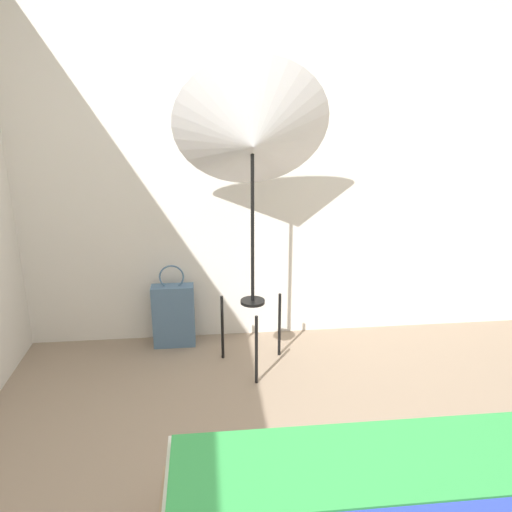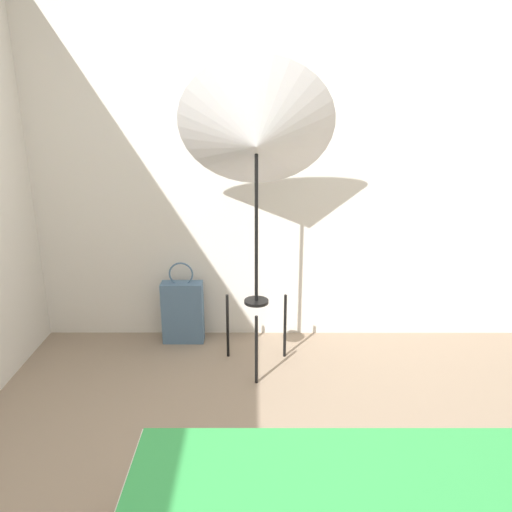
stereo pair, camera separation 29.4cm
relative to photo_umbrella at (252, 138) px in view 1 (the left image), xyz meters
The scene contains 3 objects.
wall_back 0.56m from the photo_umbrella, 74.53° to the left, with size 8.00×0.05×2.60m.
photo_umbrella is the anchor object (origin of this frame).
tote_bag 1.41m from the photo_umbrella, 147.29° to the left, with size 0.30×0.12×0.61m.
Camera 1 is at (-0.44, -1.42, 1.72)m, focal length 35.00 mm.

